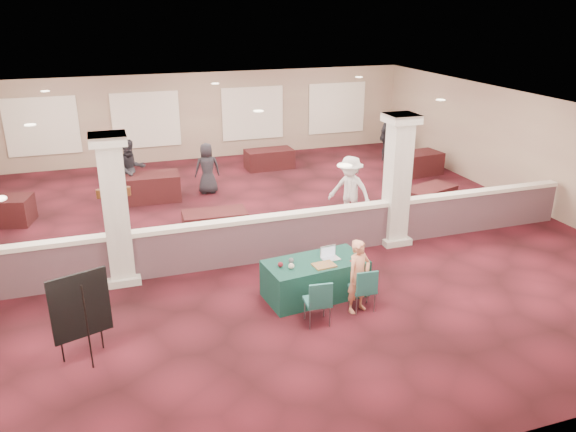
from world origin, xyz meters
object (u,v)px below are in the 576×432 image
object	(u,v)px
near_table	(315,278)
attendee_a	(131,169)
conf_chair_main	(364,287)
far_table_back_left	(146,188)
far_table_front_right	(429,198)
easel_board	(80,307)
attendee_b	(350,191)
woman	(359,276)
far_table_front_center	(215,224)
conf_chair_side	(319,299)
far_table_back_center	(269,159)
far_table_back_right	(414,164)
attendee_c	(387,137)
attendee_d	(207,168)

from	to	relation	value
near_table	attendee_a	world-z (taller)	attendee_a
conf_chair_main	far_table_back_left	bearing A→B (deg)	116.51
far_table_back_left	conf_chair_main	bearing A→B (deg)	-67.29
near_table	far_table_front_right	size ratio (longest dim) A/B	1.25
easel_board	attendee_b	size ratio (longest dim) A/B	0.87
easel_board	woman	bearing A→B (deg)	-17.84
far_table_front_center	conf_chair_side	bearing A→B (deg)	-79.09
conf_chair_main	far_table_back_center	world-z (taller)	conf_chair_main
far_table_back_center	attendee_b	size ratio (longest dim) A/B	0.91
far_table_back_right	conf_chair_side	bearing A→B (deg)	-130.01
easel_board	near_table	bearing A→B (deg)	-7.32
easel_board	far_table_front_center	bearing A→B (deg)	37.35
conf_chair_main	attendee_c	xyz separation A→B (m)	(5.67, 9.79, 0.36)
woman	far_table_back_center	bearing A→B (deg)	63.26
near_table	attendee_b	world-z (taller)	attendee_b
woman	far_table_back_center	xyz separation A→B (m)	(1.27, 10.06, -0.39)
attendee_d	near_table	bearing A→B (deg)	98.43
easel_board	far_table_front_right	xyz separation A→B (m)	(9.36, 4.59, -0.70)
near_table	conf_chair_main	world-z (taller)	conf_chair_main
near_table	attendee_b	xyz separation A→B (m)	(2.31, 3.43, 0.54)
attendee_c	attendee_d	size ratio (longest dim) A/B	1.12
conf_chair_main	attendee_b	world-z (taller)	attendee_b
conf_chair_main	attendee_c	distance (m)	11.32
conf_chair_main	conf_chair_side	world-z (taller)	conf_chair_side
easel_board	far_table_back_center	distance (m)	11.90
easel_board	attendee_a	bearing A→B (deg)	62.22
near_table	attendee_c	size ratio (longest dim) A/B	1.14
near_table	easel_board	world-z (taller)	easel_board
far_table_back_left	attendee_d	size ratio (longest dim) A/B	1.24
far_table_back_right	attendee_a	world-z (taller)	attendee_a
attendee_a	far_table_back_left	bearing A→B (deg)	-58.28
attendee_a	attendee_c	xyz separation A→B (m)	(9.37, 1.49, -0.02)
far_table_front_right	attendee_c	xyz separation A→B (m)	(1.38, 5.19, 0.56)
conf_chair_main	easel_board	size ratio (longest dim) A/B	0.55
far_table_back_left	near_table	bearing A→B (deg)	-69.44
conf_chair_main	easel_board	world-z (taller)	easel_board
conf_chair_side	attendee_d	distance (m)	8.29
conf_chair_main	attendee_d	size ratio (longest dim) A/B	0.56
attendee_d	conf_chair_main	bearing A→B (deg)	102.44
easel_board	woman	xyz separation A→B (m)	(4.97, 0.05, -0.29)
far_table_front_right	attendee_c	distance (m)	5.40
far_table_front_center	attendee_d	world-z (taller)	attendee_d
easel_board	attendee_b	world-z (taller)	attendee_b
conf_chair_main	woman	world-z (taller)	woman
far_table_back_right	easel_board	bearing A→B (deg)	-144.17
conf_chair_side	woman	bearing A→B (deg)	21.40
woman	far_table_back_center	world-z (taller)	woman
conf_chair_side	far_table_front_right	bearing A→B (deg)	47.71
attendee_a	near_table	bearing A→B (deg)	-83.99
far_table_back_right	attendee_c	xyz separation A→B (m)	(0.00, 2.03, 0.50)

